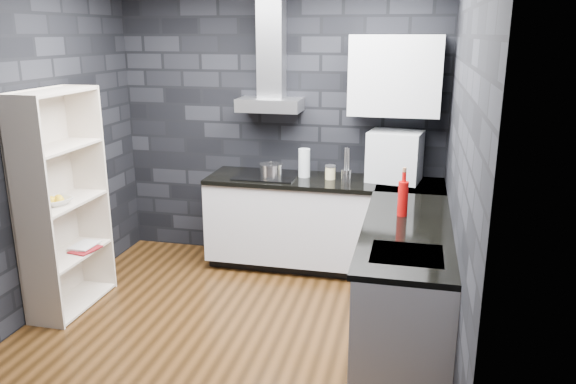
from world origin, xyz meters
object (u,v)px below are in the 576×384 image
at_px(fruit_bowl, 56,201).
at_px(red_bottle, 403,199).
at_px(glass_vase, 304,163).
at_px(utensil_crock, 346,176).
at_px(appliance_garage, 395,157).
at_px(pot, 271,172).
at_px(storage_jar, 330,173).
at_px(bookshelf, 63,203).

bearing_deg(fruit_bowl, red_bottle, 7.71).
height_order(glass_vase, utensil_crock, glass_vase).
bearing_deg(appliance_garage, pot, -159.99).
bearing_deg(red_bottle, storage_jar, 125.84).
xyz_separation_m(storage_jar, utensil_crock, (0.16, -0.07, -0.00)).
bearing_deg(red_bottle, glass_vase, 133.74).
distance_m(storage_jar, fruit_bowl, 2.37).
relative_size(glass_vase, utensil_crock, 2.33).
distance_m(utensil_crock, appliance_garage, 0.48).
height_order(pot, bookshelf, bookshelf).
distance_m(glass_vase, utensil_crock, 0.43).
bearing_deg(red_bottle, pot, 146.01).
bearing_deg(utensil_crock, red_bottle, -58.92).
height_order(glass_vase, appliance_garage, appliance_garage).
relative_size(glass_vase, storage_jar, 2.32).
distance_m(appliance_garage, bookshelf, 2.88).
height_order(red_bottle, bookshelf, bookshelf).
xyz_separation_m(utensil_crock, bookshelf, (-2.13, -1.16, -0.06)).
height_order(pot, utensil_crock, pot).
bearing_deg(appliance_garage, storage_jar, -162.83).
bearing_deg(bookshelf, storage_jar, 31.73).
height_order(glass_vase, bookshelf, bookshelf).
bearing_deg(pot, appliance_garage, 10.57).
relative_size(glass_vase, appliance_garage, 0.58).
bearing_deg(fruit_bowl, bookshelf, 90.00).
bearing_deg(glass_vase, appliance_garage, 3.28).
bearing_deg(bookshelf, pot, 37.22).
bearing_deg(fruit_bowl, appliance_garage, 28.62).
xyz_separation_m(pot, red_bottle, (1.22, -0.83, 0.06)).
bearing_deg(appliance_garage, red_bottle, -74.53).
bearing_deg(pot, storage_jar, 13.60).
height_order(bookshelf, fruit_bowl, bookshelf).
xyz_separation_m(glass_vase, utensil_crock, (0.41, -0.10, -0.08)).
height_order(pot, red_bottle, red_bottle).
relative_size(appliance_garage, bookshelf, 0.26).
relative_size(pot, fruit_bowl, 0.88).
relative_size(pot, utensil_crock, 1.76).
bearing_deg(bookshelf, fruit_bowl, -90.23).
bearing_deg(bookshelf, red_bottle, 5.70).
height_order(storage_jar, utensil_crock, same).
height_order(storage_jar, red_bottle, red_bottle).
bearing_deg(storage_jar, appliance_garage, 7.74).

